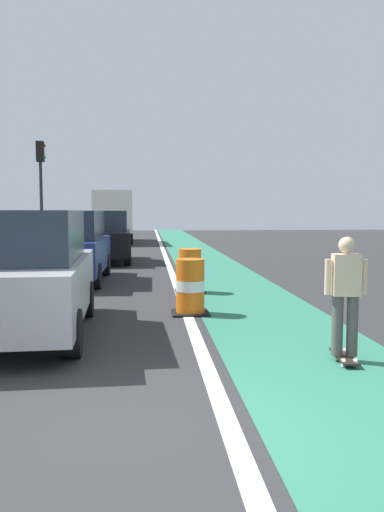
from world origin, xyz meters
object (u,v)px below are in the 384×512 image
object	(u,v)px
skateboarder_on_lane	(346,295)
parked_suv_nearest	(27,272)
traffic_barrel_mid	(190,271)
traffic_light_corner	(41,178)
parked_suv_third	(107,236)
delivery_truck_down_block	(114,214)
pedestrian_crossing	(17,247)
parked_suv_second	(71,246)
traffic_barrel_front	(190,287)

from	to	relation	value
skateboarder_on_lane	parked_suv_nearest	bearing A→B (deg)	157.73
traffic_barrel_mid	traffic_light_corner	distance (m)	12.73
parked_suv_third	delivery_truck_down_block	xyz separation A→B (m)	(-0.57, 12.98, 0.81)
traffic_light_corner	skateboarder_on_lane	bearing A→B (deg)	-66.71
pedestrian_crossing	skateboarder_on_lane	bearing A→B (deg)	-56.73
delivery_truck_down_block	parked_suv_nearest	bearing A→B (deg)	-89.40
parked_suv_third	pedestrian_crossing	distance (m)	4.55
parked_suv_second	traffic_barrel_front	distance (m)	5.80
parked_suv_nearest	traffic_barrel_front	world-z (taller)	parked_suv_nearest
skateboarder_on_lane	delivery_truck_down_block	bearing A→B (deg)	100.14
skateboarder_on_lane	parked_suv_nearest	size ratio (longest dim) A/B	0.36
traffic_barrel_front	traffic_light_corner	bearing A→B (deg)	112.09
parked_suv_third	pedestrian_crossing	world-z (taller)	parked_suv_third
parked_suv_nearest	delivery_truck_down_block	bearing A→B (deg)	90.60
traffic_barrel_mid	pedestrian_crossing	distance (m)	6.80
parked_suv_third	parked_suv_second	bearing A→B (deg)	-95.27
parked_suv_nearest	traffic_light_corner	size ratio (longest dim) A/B	0.92
skateboarder_on_lane	traffic_barrel_mid	size ratio (longest dim) A/B	1.55
parked_suv_nearest	traffic_barrel_mid	bearing A→B (deg)	55.11
skateboarder_on_lane	traffic_barrel_mid	xyz separation A→B (m)	(-1.60, 6.17, -0.38)
parked_suv_second	traffic_light_corner	distance (m)	9.44
delivery_truck_down_block	pedestrian_crossing	xyz separation A→B (m)	(-2.00, -16.72, -0.98)
skateboarder_on_lane	pedestrian_crossing	bearing A→B (deg)	123.27
traffic_barrel_mid	traffic_light_corner	size ratio (longest dim) A/B	0.21
delivery_truck_down_block	traffic_light_corner	world-z (taller)	traffic_light_corner
parked_suv_second	delivery_truck_down_block	distance (m)	18.83
parked_suv_nearest	traffic_barrel_mid	distance (m)	5.26
delivery_truck_down_block	parked_suv_third	bearing A→B (deg)	-87.47
parked_suv_second	pedestrian_crossing	size ratio (longest dim) A/B	2.86
parked_suv_nearest	parked_suv_second	bearing A→B (deg)	92.03
parked_suv_second	traffic_barrel_front	xyz separation A→B (m)	(3.01, -4.94, -0.50)
parked_suv_second	delivery_truck_down_block	world-z (taller)	delivery_truck_down_block
traffic_light_corner	pedestrian_crossing	world-z (taller)	traffic_light_corner
delivery_truck_down_block	traffic_light_corner	xyz separation A→B (m)	(-2.51, -10.06, 1.65)
pedestrian_crossing	parked_suv_second	bearing A→B (deg)	-45.73
parked_suv_nearest	parked_suv_second	distance (m)	6.49
traffic_barrel_mid	delivery_truck_down_block	xyz separation A→B (m)	(-3.26, 21.01, 1.31)
traffic_barrel_front	delivery_truck_down_block	distance (m)	23.98
traffic_barrel_front	skateboarder_on_lane	bearing A→B (deg)	-62.13
pedestrian_crossing	traffic_light_corner	bearing A→B (deg)	94.36
traffic_barrel_front	traffic_barrel_mid	distance (m)	2.75
parked_suv_nearest	delivery_truck_down_block	world-z (taller)	delivery_truck_down_block
traffic_barrel_mid	traffic_light_corner	bearing A→B (deg)	117.79
traffic_barrel_front	delivery_truck_down_block	size ratio (longest dim) A/B	0.14
parked_suv_second	traffic_barrel_mid	xyz separation A→B (m)	(3.22, -2.19, -0.50)
traffic_barrel_front	pedestrian_crossing	world-z (taller)	pedestrian_crossing
delivery_truck_down_block	pedestrian_crossing	size ratio (longest dim) A/B	4.78
skateboarder_on_lane	pedestrian_crossing	distance (m)	12.51
pedestrian_crossing	parked_suv_third	bearing A→B (deg)	55.43
skateboarder_on_lane	pedestrian_crossing	world-z (taller)	skateboarder_on_lane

